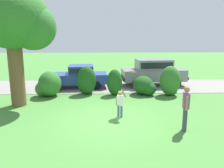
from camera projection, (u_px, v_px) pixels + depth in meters
ground_plane at (107, 121)px, 9.85m from camera, size 80.00×80.00×0.00m
driveway_strip at (106, 86)px, 16.50m from camera, size 28.00×4.40×0.02m
oak_tree_large at (16, 22)px, 11.27m from camera, size 3.93×3.61×5.99m
shrub_near_tree at (48, 85)px, 13.75m from camera, size 1.57×1.58×1.51m
shrub_centre_left at (87, 82)px, 14.22m from camera, size 1.18×1.14×1.76m
shrub_centre at (115, 82)px, 13.96m from camera, size 0.94×0.87×1.59m
shrub_centre_right at (144, 86)px, 14.15m from camera, size 1.39×1.47×1.15m
shrub_far_end at (170, 82)px, 13.91m from camera, size 1.25×1.18×1.80m
parked_sedan at (78, 76)px, 16.01m from camera, size 4.53×2.36×1.56m
parked_suv at (153, 71)px, 16.62m from camera, size 4.83×2.38×1.92m
child_thrower at (120, 102)px, 10.15m from camera, size 0.48×0.24×1.29m
frisbee at (133, 72)px, 10.29m from camera, size 0.30×0.27×0.17m
adult_onlooker at (186, 106)px, 8.66m from camera, size 0.29×0.52×1.74m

